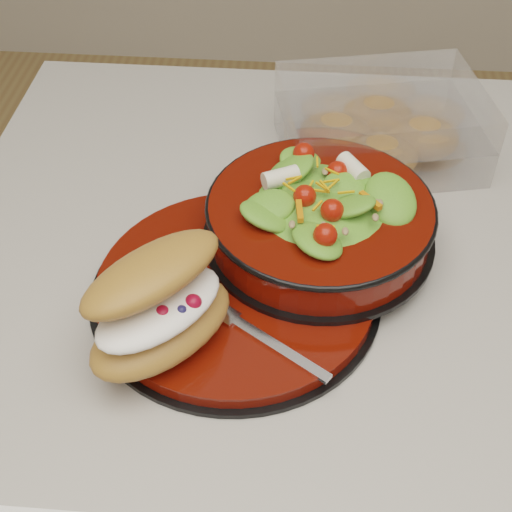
# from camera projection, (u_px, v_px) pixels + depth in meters

# --- Properties ---
(island_counter) EXTENTS (1.24, 0.74, 0.90)m
(island_counter) POSITION_uv_depth(u_px,v_px,m) (419.00, 450.00, 1.12)
(island_counter) COLOR silver
(island_counter) RESTS_ON ground
(dinner_plate) EXTENTS (0.31, 0.31, 0.02)m
(dinner_plate) POSITION_uv_depth(u_px,v_px,m) (236.00, 289.00, 0.75)
(dinner_plate) COLOR black
(dinner_plate) RESTS_ON island_counter
(salad_bowl) EXTENTS (0.26, 0.26, 0.11)m
(salad_bowl) POSITION_uv_depth(u_px,v_px,m) (320.00, 212.00, 0.77)
(salad_bowl) COLOR black
(salad_bowl) RESTS_ON dinner_plate
(croissant) EXTENTS (0.17, 0.19, 0.10)m
(croissant) POSITION_uv_depth(u_px,v_px,m) (161.00, 305.00, 0.66)
(croissant) COLOR #AE6F35
(croissant) RESTS_ON dinner_plate
(fork) EXTENTS (0.13, 0.10, 0.00)m
(fork) POSITION_uv_depth(u_px,v_px,m) (261.00, 337.00, 0.69)
(fork) COLOR silver
(fork) RESTS_ON dinner_plate
(pastry_box) EXTENTS (0.28, 0.23, 0.09)m
(pastry_box) POSITION_uv_depth(u_px,v_px,m) (380.00, 126.00, 0.91)
(pastry_box) COLOR white
(pastry_box) RESTS_ON island_counter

